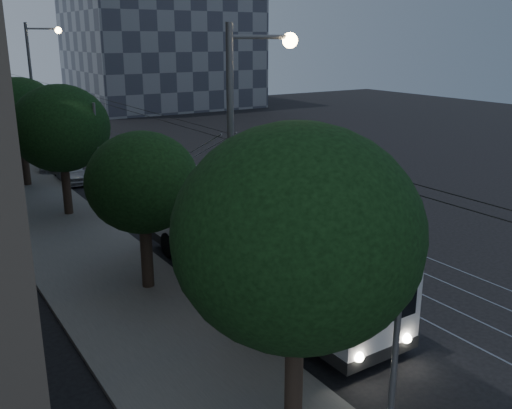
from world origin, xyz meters
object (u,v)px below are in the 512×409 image
object	(u,v)px
pickup_silver	(135,190)
car_white_a	(72,173)
streetlamp_far	(38,83)
car_white_c	(64,149)
streetlamp_near	(243,159)
car_white_b	(55,159)
car_white_d	(42,145)
trolleybus	(255,243)

from	to	relation	value
pickup_silver	car_white_a	world-z (taller)	pickup_silver
streetlamp_far	pickup_silver	bearing A→B (deg)	-79.90
car_white_c	streetlamp_near	size ratio (longest dim) A/B	0.51
streetlamp_near	car_white_b	bearing A→B (deg)	87.61
car_white_c	streetlamp_near	world-z (taller)	streetlamp_near
car_white_d	streetlamp_far	size ratio (longest dim) A/B	0.44
car_white_b	streetlamp_near	bearing A→B (deg)	-76.96
trolleybus	streetlamp_near	distance (m)	5.36
car_white_c	streetlamp_far	distance (m)	6.35
pickup_silver	car_white_c	distance (m)	14.71
pickup_silver	car_white_b	world-z (taller)	pickup_silver
trolleybus	car_white_d	xyz separation A→B (m)	(-0.61, 30.51, -1.08)
car_white_a	streetlamp_far	distance (m)	7.26
car_white_a	streetlamp_near	size ratio (longest dim) A/B	0.40
car_white_b	car_white_c	size ratio (longest dim) A/B	1.02
car_white_c	car_white_a	bearing A→B (deg)	-84.02
trolleybus	car_white_a	size ratio (longest dim) A/B	3.54
car_white_d	car_white_a	bearing A→B (deg)	-88.43
pickup_silver	car_white_c	size ratio (longest dim) A/B	1.18
pickup_silver	car_white_c	bearing A→B (deg)	106.31
car_white_d	pickup_silver	bearing A→B (deg)	-81.98
trolleybus	pickup_silver	world-z (taller)	trolleybus
trolleybus	car_white_c	bearing A→B (deg)	88.58
car_white_b	car_white_c	xyz separation A→B (m)	(1.49, 3.19, 0.08)
car_white_a	car_white_b	size ratio (longest dim) A/B	0.78
car_white_a	streetlamp_far	bearing A→B (deg)	96.37
pickup_silver	streetlamp_far	xyz separation A→B (m)	(-2.09, 11.71, 5.22)
car_white_b	car_white_d	size ratio (longest dim) A/B	1.11
car_white_a	car_white_b	xyz separation A→B (m)	(0.06, 4.68, 0.06)
trolleybus	pickup_silver	distance (m)	13.22
car_white_c	car_white_d	world-z (taller)	car_white_c
car_white_a	car_white_c	bearing A→B (deg)	79.51
car_white_c	car_white_d	size ratio (longest dim) A/B	1.09
pickup_silver	car_white_a	distance (m)	7.03
car_white_b	car_white_d	distance (m)	5.84
pickup_silver	car_white_c	xyz separation A→B (m)	(-0.05, 14.71, 0.00)
pickup_silver	car_white_a	size ratio (longest dim) A/B	1.50
trolleybus	car_white_b	size ratio (longest dim) A/B	2.74
car_white_b	streetlamp_far	bearing A→B (deg)	175.56
streetlamp_far	car_white_c	bearing A→B (deg)	55.75
pickup_silver	streetlamp_near	world-z (taller)	streetlamp_near
pickup_silver	streetlamp_far	distance (m)	12.99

